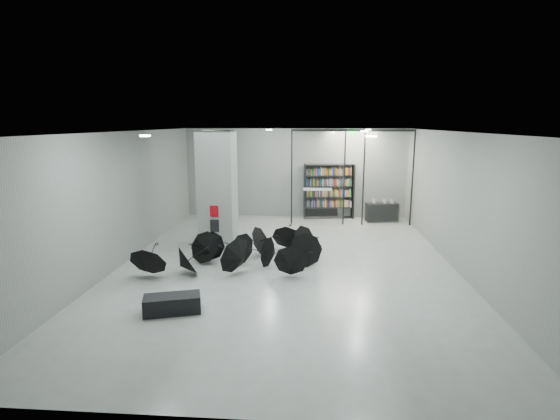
# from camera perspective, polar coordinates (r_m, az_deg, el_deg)

# --- Properties ---
(room) EXTENTS (14.00, 14.02, 4.01)m
(room) POSITION_cam_1_polar(r_m,az_deg,el_deg) (12.59, 0.87, 5.06)
(room) COLOR gray
(room) RESTS_ON ground
(column) EXTENTS (1.20, 1.20, 4.00)m
(column) POSITION_cam_1_polar(r_m,az_deg,el_deg) (15.01, -8.28, 2.75)
(column) COLOR slate
(column) RESTS_ON ground
(fire_cabinet) EXTENTS (0.28, 0.04, 0.38)m
(fire_cabinet) POSITION_cam_1_polar(r_m,az_deg,el_deg) (14.53, -8.72, -0.16)
(fire_cabinet) COLOR #A50A07
(fire_cabinet) RESTS_ON column
(info_panel) EXTENTS (0.30, 0.03, 0.42)m
(info_panel) POSITION_cam_1_polar(r_m,az_deg,el_deg) (14.64, -8.66, -2.08)
(info_panel) COLOR black
(info_panel) RESTS_ON column
(exit_sign) EXTENTS (0.30, 0.06, 0.15)m
(exit_sign) POSITION_cam_1_polar(r_m,az_deg,el_deg) (17.87, 9.71, 9.96)
(exit_sign) COLOR #0CE533
(exit_sign) RESTS_ON room
(glass_partition) EXTENTS (5.06, 0.08, 4.00)m
(glass_partition) POSITION_cam_1_polar(r_m,az_deg,el_deg) (18.18, 9.45, 4.81)
(glass_partition) COLOR silver
(glass_partition) RESTS_ON ground
(bench) EXTENTS (1.37, 0.88, 0.41)m
(bench) POSITION_cam_1_polar(r_m,az_deg,el_deg) (10.32, -14.10, -12.00)
(bench) COLOR black
(bench) RESTS_ON ground
(bookshelf) EXTENTS (2.26, 0.78, 2.44)m
(bookshelf) POSITION_cam_1_polar(r_m,az_deg,el_deg) (19.49, 6.49, 2.48)
(bookshelf) COLOR black
(bookshelf) RESTS_ON ground
(shop_counter) EXTENTS (1.44, 0.79, 0.82)m
(shop_counter) POSITION_cam_1_polar(r_m,az_deg,el_deg) (19.31, 13.35, -0.29)
(shop_counter) COLOR black
(shop_counter) RESTS_ON ground
(umbrella_cluster) EXTENTS (5.46, 4.21, 1.28)m
(umbrella_cluster) POSITION_cam_1_polar(r_m,az_deg,el_deg) (13.12, -4.67, -6.05)
(umbrella_cluster) COLOR black
(umbrella_cluster) RESTS_ON ground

